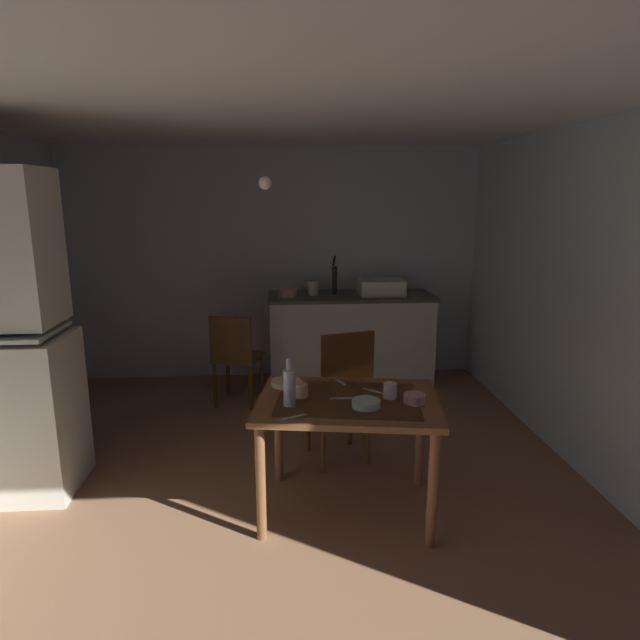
{
  "coord_description": "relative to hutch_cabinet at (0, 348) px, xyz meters",
  "views": [
    {
      "loc": [
        0.05,
        -3.52,
        1.89
      ],
      "look_at": [
        0.33,
        0.14,
        1.05
      ],
      "focal_mm": 30.59,
      "sensor_mm": 36.0,
      "label": 1
    }
  ],
  "objects": [
    {
      "name": "ground_plane",
      "position": [
        1.69,
        0.11,
        -0.96
      ],
      "size": [
        5.24,
        5.24,
        0.0
      ],
      "primitive_type": "plane",
      "color": "#8F6849"
    },
    {
      "name": "wall_back",
      "position": [
        1.69,
        2.28,
        0.23
      ],
      "size": [
        4.32,
        0.1,
        2.38
      ],
      "primitive_type": "cube",
      "color": "silver",
      "rests_on": "ground"
    },
    {
      "name": "wall_right",
      "position": [
        3.85,
        0.11,
        0.23
      ],
      "size": [
        0.1,
        4.34,
        2.38
      ],
      "primitive_type": "cube",
      "color": "silver",
      "rests_on": "ground"
    },
    {
      "name": "ceiling_slab",
      "position": [
        1.69,
        0.11,
        1.47
      ],
      "size": [
        4.32,
        4.34,
        0.1
      ],
      "primitive_type": "cube",
      "color": "silver"
    },
    {
      "name": "hutch_cabinet",
      "position": [
        0.0,
        0.0,
        0.0
      ],
      "size": [
        0.81,
        0.58,
        2.06
      ],
      "color": "silver",
      "rests_on": "ground"
    },
    {
      "name": "counter_cabinet",
      "position": [
        2.45,
        1.91,
        -0.5
      ],
      "size": [
        1.64,
        0.64,
        0.92
      ],
      "color": "silver",
      "rests_on": "ground"
    },
    {
      "name": "sink_basin",
      "position": [
        2.76,
        1.91,
        0.03
      ],
      "size": [
        0.44,
        0.34,
        0.15
      ],
      "color": "white",
      "rests_on": "counter_cabinet"
    },
    {
      "name": "hand_pump",
      "position": [
        2.3,
        1.96,
        0.13
      ],
      "size": [
        0.05,
        0.27,
        0.39
      ],
      "color": "#232328",
      "rests_on": "counter_cabinet"
    },
    {
      "name": "mixing_bowl_counter",
      "position": [
        1.82,
        1.86,
        -0.0
      ],
      "size": [
        0.2,
        0.2,
        0.08
      ],
      "primitive_type": "cylinder",
      "color": "tan",
      "rests_on": "counter_cabinet"
    },
    {
      "name": "stoneware_crock",
      "position": [
        2.08,
        1.94,
        0.03
      ],
      "size": [
        0.11,
        0.11,
        0.14
      ],
      "primitive_type": "cylinder",
      "color": "beige",
      "rests_on": "counter_cabinet"
    },
    {
      "name": "dining_table",
      "position": [
        2.13,
        -0.41,
        -0.34
      ],
      "size": [
        1.16,
        0.92,
        0.72
      ],
      "color": "brown",
      "rests_on": "ground"
    },
    {
      "name": "chair_far_side",
      "position": [
        2.17,
        0.2,
        -0.44
      ],
      "size": [
        0.49,
        0.49,
        0.99
      ],
      "color": "#51361A",
      "rests_on": "ground"
    },
    {
      "name": "chair_by_counter",
      "position": [
        1.34,
        1.38,
        -0.5
      ],
      "size": [
        0.49,
        0.49,
        0.86
      ],
      "color": "#553A18",
      "rests_on": "ground"
    },
    {
      "name": "serving_bowl_wide",
      "position": [
        1.78,
        -0.14,
        -0.22
      ],
      "size": [
        0.19,
        0.19,
        0.03
      ],
      "primitive_type": "cylinder",
      "color": "beige",
      "rests_on": "dining_table"
    },
    {
      "name": "soup_bowl_small",
      "position": [
        2.51,
        -0.5,
        -0.21
      ],
      "size": [
        0.13,
        0.13,
        0.05
      ],
      "primitive_type": "cylinder",
      "color": "tan",
      "rests_on": "dining_table"
    },
    {
      "name": "sauce_dish",
      "position": [
        2.22,
        -0.54,
        -0.22
      ],
      "size": [
        0.16,
        0.16,
        0.04
      ],
      "primitive_type": "cylinder",
      "color": "#ADD1C1",
      "rests_on": "dining_table"
    },
    {
      "name": "mug_dark",
      "position": [
        1.86,
        -0.36,
        -0.2
      ],
      "size": [
        0.09,
        0.09,
        0.08
      ],
      "primitive_type": "cylinder",
      "color": "beige",
      "rests_on": "dining_table"
    },
    {
      "name": "teacup_mint",
      "position": [
        2.38,
        -0.42,
        -0.2
      ],
      "size": [
        0.08,
        0.08,
        0.09
      ],
      "primitive_type": "cylinder",
      "color": "white",
      "rests_on": "dining_table"
    },
    {
      "name": "glass_bottle",
      "position": [
        1.79,
        -0.49,
        -0.13
      ],
      "size": [
        0.07,
        0.07,
        0.28
      ],
      "color": "#B7BCC1",
      "rests_on": "dining_table"
    },
    {
      "name": "table_knife",
      "position": [
        2.13,
        -0.41,
        -0.24
      ],
      "size": [
        0.2,
        0.02,
        0.0
      ],
      "primitive_type": "cube",
      "rotation": [
        0.0,
        0.0,
        3.13
      ],
      "color": "silver",
      "rests_on": "dining_table"
    },
    {
      "name": "teaspoon_near_bowl",
      "position": [
        2.12,
        -0.11,
        -0.24
      ],
      "size": [
        0.06,
        0.13,
        0.0
      ],
      "primitive_type": "cube",
      "rotation": [
        0.0,
        0.0,
        1.89
      ],
      "color": "beige",
      "rests_on": "dining_table"
    },
    {
      "name": "teaspoon_by_cup",
      "position": [
        1.81,
        -0.66,
        -0.24
      ],
      "size": [
        0.14,
        0.08,
        0.0
      ],
      "primitive_type": "cube",
      "rotation": [
        0.0,
        0.0,
        0.44
      ],
      "color": "beige",
      "rests_on": "dining_table"
    },
    {
      "name": "serving_spoon",
      "position": [
        2.31,
        -0.31,
        -0.24
      ],
      "size": [
        0.13,
        0.12,
        0.0
      ],
      "primitive_type": "cube",
      "rotation": [
        0.0,
        0.0,
        2.4
      ],
      "color": "beige",
      "rests_on": "dining_table"
    },
    {
      "name": "pendant_bulb",
      "position": [
        1.67,
        0.0,
        1.0
      ],
      "size": [
        0.08,
        0.08,
        0.08
      ],
      "primitive_type": "sphere",
      "color": "#F9EFCC"
    }
  ]
}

